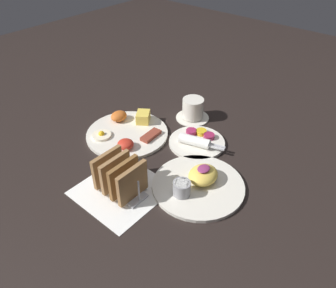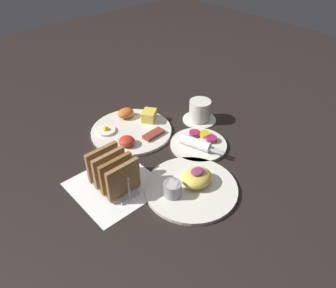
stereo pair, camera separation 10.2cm
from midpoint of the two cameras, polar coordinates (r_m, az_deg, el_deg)
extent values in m
plane|color=black|center=(0.99, -2.68, -3.71)|extent=(3.00, 3.00, 0.00)
cube|color=white|center=(0.93, -11.27, -7.97)|extent=(0.22, 0.22, 0.00)
cylinder|color=silver|center=(1.12, -9.69, 1.70)|extent=(0.28, 0.28, 0.01)
cube|color=#E5C64C|center=(1.16, -6.88, 4.60)|extent=(0.07, 0.07, 0.04)
ellipsoid|color=#C66023|center=(1.18, -11.02, 4.71)|extent=(0.06, 0.05, 0.03)
cylinder|color=#F4EACC|center=(1.12, -14.06, 1.38)|extent=(0.06, 0.06, 0.01)
sphere|color=yellow|center=(1.11, -14.10, 1.63)|extent=(0.02, 0.02, 0.02)
ellipsoid|color=red|center=(1.04, -10.20, -0.15)|extent=(0.05, 0.05, 0.03)
cube|color=brown|center=(1.09, -5.69, 1.41)|extent=(0.08, 0.04, 0.01)
cylinder|color=silver|center=(1.07, 2.27, 0.19)|extent=(0.18, 0.18, 0.01)
cylinder|color=#99234C|center=(1.08, 4.49, 1.27)|extent=(0.04, 0.04, 0.01)
cylinder|color=gold|center=(1.10, 3.19, 2.00)|extent=(0.04, 0.04, 0.01)
cylinder|color=#99234C|center=(1.10, 1.44, 2.05)|extent=(0.04, 0.04, 0.01)
cylinder|color=white|center=(1.04, 1.82, 0.43)|extent=(0.06, 0.11, 0.03)
cube|color=silver|center=(1.02, 5.84, -0.42)|extent=(0.02, 0.05, 0.00)
cube|color=silver|center=(1.01, 5.62, -0.79)|extent=(0.02, 0.05, 0.00)
cylinder|color=silver|center=(0.92, 2.08, -7.37)|extent=(0.26, 0.26, 0.01)
ellipsoid|color=#EAC651|center=(0.91, 3.03, -5.47)|extent=(0.09, 0.08, 0.04)
ellipsoid|color=#8C3366|center=(0.90, 3.08, -4.39)|extent=(0.04, 0.03, 0.01)
cylinder|color=#99999E|center=(0.87, -0.96, -7.85)|extent=(0.05, 0.05, 0.04)
cylinder|color=white|center=(0.86, -0.97, -7.09)|extent=(0.04, 0.04, 0.01)
cube|color=#B7B7BC|center=(0.92, -11.30, -7.77)|extent=(0.06, 0.15, 0.01)
cube|color=olive|center=(0.86, -9.63, -6.88)|extent=(0.10, 0.01, 0.10)
cube|color=brown|center=(0.88, -11.02, -5.91)|extent=(0.10, 0.01, 0.10)
cube|color=olive|center=(0.90, -12.35, -4.97)|extent=(0.10, 0.01, 0.10)
cube|color=olive|center=(0.92, -13.62, -4.08)|extent=(0.10, 0.01, 0.10)
cylinder|color=#B7B7BC|center=(0.86, -8.54, -8.26)|extent=(0.01, 0.01, 0.07)
cylinder|color=#B7B7BC|center=(0.94, -14.32, -4.15)|extent=(0.01, 0.01, 0.07)
cylinder|color=silver|center=(1.20, 1.85, 4.61)|extent=(0.12, 0.12, 0.01)
cylinder|color=silver|center=(1.18, 1.88, 6.21)|extent=(0.08, 0.08, 0.07)
cylinder|color=#381E0F|center=(1.16, 1.91, 7.48)|extent=(0.06, 0.06, 0.01)
camera|label=1|loc=(0.05, -92.86, -2.16)|focal=35.00mm
camera|label=2|loc=(0.05, 87.14, 2.16)|focal=35.00mm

